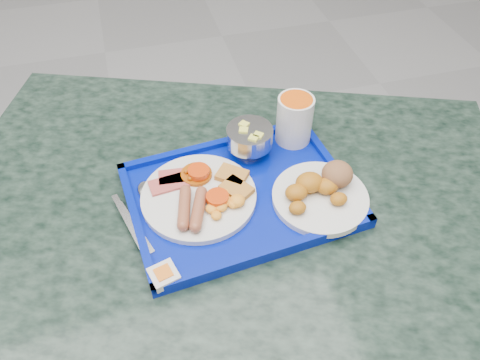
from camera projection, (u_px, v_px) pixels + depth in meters
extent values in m
cylinder|color=slate|center=(232.00, 346.00, 1.42)|extent=(0.52, 0.52, 0.03)
cylinder|color=slate|center=(231.00, 290.00, 1.18)|extent=(0.10, 0.10, 0.64)
cube|color=black|center=(228.00, 204.00, 0.94)|extent=(1.32, 1.11, 0.04)
cube|color=#031599|center=(240.00, 196.00, 0.92)|extent=(0.45, 0.35, 0.01)
cube|color=#031599|center=(216.00, 144.00, 1.00)|extent=(0.42, 0.05, 0.01)
cube|color=#031599|center=(270.00, 251.00, 0.81)|extent=(0.42, 0.05, 0.01)
cube|color=#031599|center=(333.00, 166.00, 0.96)|extent=(0.04, 0.31, 0.01)
cube|color=#031599|center=(136.00, 221.00, 0.86)|extent=(0.04, 0.31, 0.01)
cylinder|color=silver|center=(199.00, 197.00, 0.90)|extent=(0.22, 0.22, 0.01)
cube|color=#CE5552|center=(178.00, 176.00, 0.92)|extent=(0.08, 0.05, 0.01)
cube|color=#CE5552|center=(169.00, 184.00, 0.91)|extent=(0.08, 0.05, 0.01)
cylinder|color=#A14706|center=(196.00, 174.00, 0.92)|extent=(0.06, 0.06, 0.01)
sphere|color=#A14706|center=(203.00, 173.00, 0.92)|extent=(0.01, 0.01, 0.01)
sphere|color=#A14706|center=(190.00, 179.00, 0.91)|extent=(0.01, 0.01, 0.01)
sphere|color=#A14706|center=(186.00, 172.00, 0.92)|extent=(0.01, 0.01, 0.01)
sphere|color=#A14706|center=(206.00, 168.00, 0.93)|extent=(0.01, 0.01, 0.01)
sphere|color=#A14706|center=(195.00, 176.00, 0.91)|extent=(0.01, 0.01, 0.01)
sphere|color=#A14706|center=(201.00, 177.00, 0.91)|extent=(0.01, 0.01, 0.01)
sphere|color=#A14706|center=(206.00, 170.00, 0.92)|extent=(0.01, 0.01, 0.01)
sphere|color=#A14706|center=(193.00, 165.00, 0.93)|extent=(0.01, 0.01, 0.01)
sphere|color=#A14706|center=(200.00, 174.00, 0.92)|extent=(0.01, 0.01, 0.01)
sphere|color=#A14706|center=(190.00, 179.00, 0.91)|extent=(0.01, 0.01, 0.01)
sphere|color=#A14706|center=(195.00, 174.00, 0.92)|extent=(0.01, 0.01, 0.01)
sphere|color=#A14706|center=(203.00, 165.00, 0.93)|extent=(0.01, 0.01, 0.01)
sphere|color=#A14706|center=(193.00, 174.00, 0.92)|extent=(0.01, 0.01, 0.01)
cube|color=#B9762E|center=(232.00, 175.00, 0.92)|extent=(0.07, 0.07, 0.01)
cube|color=#B9762E|center=(236.00, 189.00, 0.89)|extent=(0.07, 0.07, 0.01)
cylinder|color=brown|center=(184.00, 207.00, 0.86)|extent=(0.04, 0.09, 0.02)
cylinder|color=brown|center=(198.00, 209.00, 0.85)|extent=(0.05, 0.09, 0.02)
ellipsoid|color=#FD9D2A|center=(234.00, 203.00, 0.87)|extent=(0.02, 0.02, 0.02)
ellipsoid|color=#FD9D2A|center=(211.00, 209.00, 0.86)|extent=(0.02, 0.02, 0.01)
ellipsoid|color=#FD9D2A|center=(222.00, 195.00, 0.88)|extent=(0.03, 0.03, 0.02)
ellipsoid|color=#FD9D2A|center=(217.00, 198.00, 0.88)|extent=(0.02, 0.02, 0.01)
ellipsoid|color=#FD9D2A|center=(225.00, 193.00, 0.89)|extent=(0.02, 0.02, 0.01)
ellipsoid|color=#FD9D2A|center=(226.00, 201.00, 0.87)|extent=(0.02, 0.02, 0.02)
ellipsoid|color=#FD9D2A|center=(216.00, 215.00, 0.85)|extent=(0.02, 0.02, 0.01)
ellipsoid|color=#FD9D2A|center=(220.00, 197.00, 0.88)|extent=(0.02, 0.02, 0.01)
ellipsoid|color=#FD9D2A|center=(237.00, 201.00, 0.87)|extent=(0.03, 0.03, 0.02)
ellipsoid|color=#FD9D2A|center=(221.00, 206.00, 0.86)|extent=(0.02, 0.02, 0.02)
cylinder|color=#B22704|center=(199.00, 172.00, 0.91)|extent=(0.04, 0.04, 0.01)
cylinder|color=#B22704|center=(217.00, 198.00, 0.87)|extent=(0.04, 0.04, 0.01)
cylinder|color=silver|center=(320.00, 198.00, 0.90)|extent=(0.18, 0.18, 0.01)
ellipsoid|color=#B36815|center=(339.00, 199.00, 0.87)|extent=(0.03, 0.03, 0.02)
ellipsoid|color=#B36815|center=(327.00, 186.00, 0.89)|extent=(0.04, 0.04, 0.03)
ellipsoid|color=#B36815|center=(309.00, 182.00, 0.89)|extent=(0.05, 0.05, 0.04)
ellipsoid|color=#B36815|center=(296.00, 192.00, 0.88)|extent=(0.04, 0.04, 0.03)
ellipsoid|color=#B36815|center=(298.00, 208.00, 0.85)|extent=(0.03, 0.03, 0.02)
ellipsoid|color=brown|center=(337.00, 174.00, 0.90)|extent=(0.06, 0.06, 0.05)
cylinder|color=#ABACAE|center=(249.00, 151.00, 0.99)|extent=(0.06, 0.06, 0.01)
cylinder|color=#ABACAE|center=(249.00, 147.00, 0.98)|extent=(0.02, 0.02, 0.02)
cylinder|color=#ABACAE|center=(250.00, 136.00, 0.96)|extent=(0.10, 0.10, 0.04)
cube|color=#FAFE60|center=(244.00, 126.00, 0.96)|extent=(0.02, 0.02, 0.01)
cube|color=#FAFE60|center=(244.00, 132.00, 0.95)|extent=(0.02, 0.02, 0.01)
cube|color=#FAFE60|center=(253.00, 140.00, 0.93)|extent=(0.02, 0.02, 0.01)
cube|color=#FAFE60|center=(258.00, 137.00, 0.94)|extent=(0.02, 0.02, 0.01)
cylinder|color=silver|center=(294.00, 120.00, 0.98)|extent=(0.08, 0.08, 0.11)
cylinder|color=#EB560D|center=(296.00, 101.00, 0.95)|extent=(0.07, 0.07, 0.01)
cube|color=#ABACAE|center=(135.00, 227.00, 0.85)|extent=(0.06, 0.13, 0.00)
ellipsoid|color=#ABACAE|center=(145.00, 189.00, 0.91)|extent=(0.04, 0.05, 0.01)
cube|color=#ABACAE|center=(130.00, 224.00, 0.86)|extent=(0.05, 0.16, 0.00)
cube|color=silver|center=(164.00, 275.00, 0.78)|extent=(0.05, 0.05, 0.02)
cube|color=orange|center=(163.00, 272.00, 0.77)|extent=(0.03, 0.03, 0.00)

